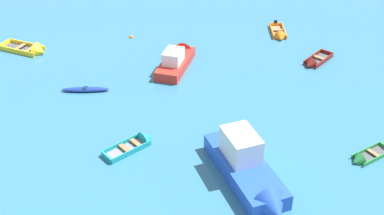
# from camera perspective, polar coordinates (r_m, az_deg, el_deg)

# --- Properties ---
(rowboat_orange_back_row_left) EXTENTS (1.52, 3.43, 1.02)m
(rowboat_orange_back_row_left) POSITION_cam_1_polar(r_m,az_deg,el_deg) (43.40, 9.95, 8.18)
(rowboat_orange_back_row_left) COLOR #99754C
(rowboat_orange_back_row_left) RESTS_ON ground_plane
(rowboat_green_distant_center) EXTENTS (2.65, 2.44, 0.86)m
(rowboat_green_distant_center) POSITION_cam_1_polar(r_m,az_deg,el_deg) (30.15, 19.04, -5.52)
(rowboat_green_distant_center) COLOR #4C4C51
(rowboat_green_distant_center) RESTS_ON ground_plane
(motor_launch_blue_outer_left) EXTENTS (5.22, 7.23, 2.84)m
(motor_launch_blue_outer_left) POSITION_cam_1_polar(r_m,az_deg,el_deg) (26.82, 6.53, -7.22)
(motor_launch_blue_outer_left) COLOR blue
(motor_launch_blue_outer_left) RESTS_ON ground_plane
(kayak_deep_blue_outer_right) EXTENTS (3.37, 1.08, 0.32)m
(kayak_deep_blue_outer_right) POSITION_cam_1_polar(r_m,az_deg,el_deg) (35.56, -12.12, 2.04)
(kayak_deep_blue_outer_right) COLOR navy
(kayak_deep_blue_outer_right) RESTS_ON ground_plane
(rowboat_maroon_near_right) EXTENTS (2.57, 3.20, 1.00)m
(rowboat_maroon_near_right) POSITION_cam_1_polar(r_m,az_deg,el_deg) (39.33, 13.71, 5.00)
(rowboat_maroon_near_right) COLOR #4C4C51
(rowboat_maroon_near_right) RESTS_ON ground_plane
(motor_launch_red_far_back) EXTENTS (2.38, 5.60, 2.01)m
(motor_launch_red_far_back) POSITION_cam_1_polar(r_m,az_deg,el_deg) (37.94, -1.73, 5.57)
(motor_launch_red_far_back) COLOR red
(motor_launch_red_far_back) RESTS_ON ground_plane
(rowboat_yellow_far_right) EXTENTS (4.22, 2.37, 1.31)m
(rowboat_yellow_far_right) POSITION_cam_1_polar(r_m,az_deg,el_deg) (42.03, -17.73, 6.25)
(rowboat_yellow_far_right) COLOR #4C4C51
(rowboat_yellow_far_right) RESTS_ON ground_plane
(rowboat_turquoise_cluster_inner) EXTENTS (2.84, 3.06, 0.99)m
(rowboat_turquoise_cluster_inner) POSITION_cam_1_polar(r_m,az_deg,el_deg) (29.81, -6.19, -4.01)
(rowboat_turquoise_cluster_inner) COLOR gray
(rowboat_turquoise_cluster_inner) RESTS_ON ground_plane
(mooring_buoy_between_boats_right) EXTENTS (0.38, 0.38, 0.38)m
(mooring_buoy_between_boats_right) POSITION_cam_1_polar(r_m,az_deg,el_deg) (43.01, -6.97, 7.97)
(mooring_buoy_between_boats_right) COLOR orange
(mooring_buoy_between_boats_right) RESTS_ON ground_plane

